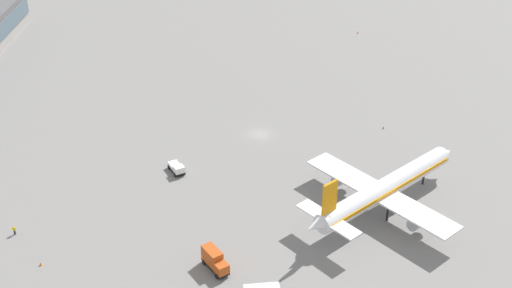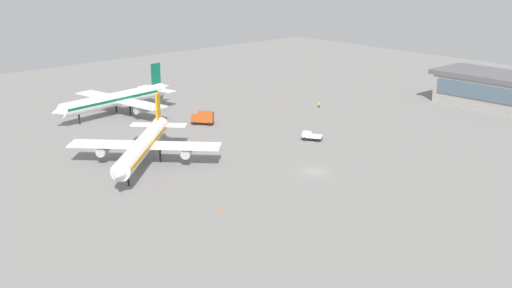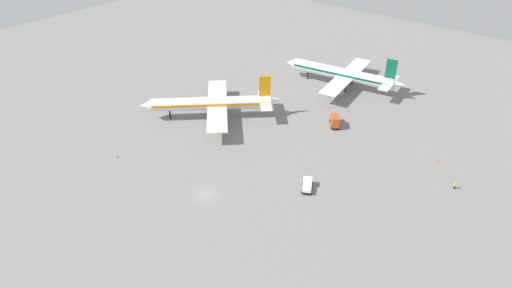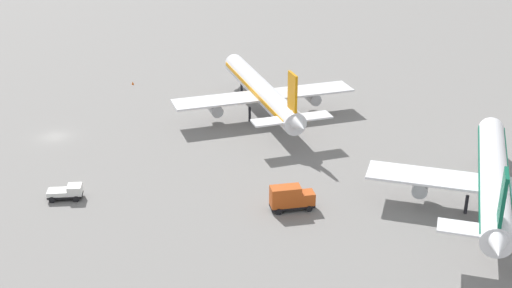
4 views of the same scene
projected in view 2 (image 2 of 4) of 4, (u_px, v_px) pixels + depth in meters
ground at (314, 172)px, 126.80m from camera, size 288.00×288.00×0.00m
airplane_at_gate at (116, 99)px, 168.65m from camera, size 31.38×38.79×11.82m
airplane_taxiing at (143, 145)px, 129.32m from camera, size 29.75×30.96×11.77m
catering_truck at (203, 118)px, 160.38m from camera, size 5.64×4.84×3.30m
pushback_tractor at (311, 136)px, 147.37m from camera, size 4.76×3.84×1.90m
ground_crew_worker at (319, 105)px, 177.57m from camera, size 0.41×0.58×1.67m
safety_cone_mid_apron at (221, 210)px, 107.41m from camera, size 0.44×0.44×0.60m
safety_cone_far_side at (282, 106)px, 178.84m from camera, size 0.44×0.44×0.60m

